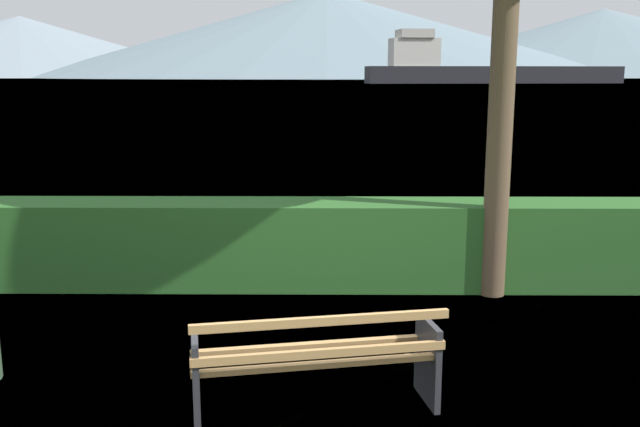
# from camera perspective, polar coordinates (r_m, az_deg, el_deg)

# --- Properties ---
(ground_plane) EXTENTS (1400.00, 1400.00, 0.00)m
(ground_plane) POSITION_cam_1_polar(r_m,az_deg,el_deg) (5.72, -0.41, -15.54)
(ground_plane) COLOR #567A38
(water_surface) EXTENTS (620.00, 620.00, 0.00)m
(water_surface) POSITION_cam_1_polar(r_m,az_deg,el_deg) (311.45, 0.54, 10.79)
(water_surface) COLOR #7A99A8
(water_surface) RESTS_ON ground_plane
(park_bench) EXTENTS (1.97, 0.92, 0.87)m
(park_bench) POSITION_cam_1_polar(r_m,az_deg,el_deg) (5.49, -0.30, -11.80)
(park_bench) COLOR tan
(park_bench) RESTS_ON ground_plane
(hedge_row) EXTENTS (9.68, 0.80, 1.05)m
(hedge_row) POSITION_cam_1_polar(r_m,az_deg,el_deg) (8.66, -0.05, -2.47)
(hedge_row) COLOR #285B23
(hedge_row) RESTS_ON ground_plane
(cargo_ship_large) EXTENTS (71.35, 17.09, 14.22)m
(cargo_ship_large) POSITION_cam_1_polar(r_m,az_deg,el_deg) (200.72, 12.45, 11.40)
(cargo_ship_large) COLOR #232328
(cargo_ship_large) RESTS_ON water_surface
(distant_hills) EXTENTS (822.45, 462.75, 62.79)m
(distant_hills) POSITION_cam_1_polar(r_m,az_deg,el_deg) (566.60, 3.32, 13.87)
(distant_hills) COLOR gray
(distant_hills) RESTS_ON ground_plane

